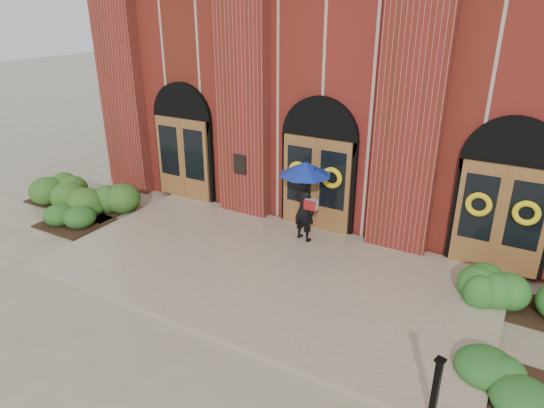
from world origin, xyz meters
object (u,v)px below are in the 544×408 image
Objects in this scene: metal_post at (436,386)px; hedge_wall_right at (537,297)px; hedge_wall_left at (77,193)px; man_with_umbrella at (305,186)px.

metal_post is 0.37× the size of hedge_wall_right.
hedge_wall_right is (12.67, 0.74, -0.05)m from hedge_wall_left.
hedge_wall_left is (-7.24, -1.10, -1.22)m from man_with_umbrella.
man_with_umbrella is 2.04× the size of metal_post.
man_with_umbrella reaches higher than hedge_wall_left.
metal_post reaches higher than hedge_wall_right.
hedge_wall_left is (-11.48, 3.15, -0.29)m from metal_post.
man_with_umbrella reaches higher than hedge_wall_right.
metal_post is 0.33× the size of hedge_wall_left.
hedge_wall_right is (1.19, 3.89, -0.34)m from metal_post.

